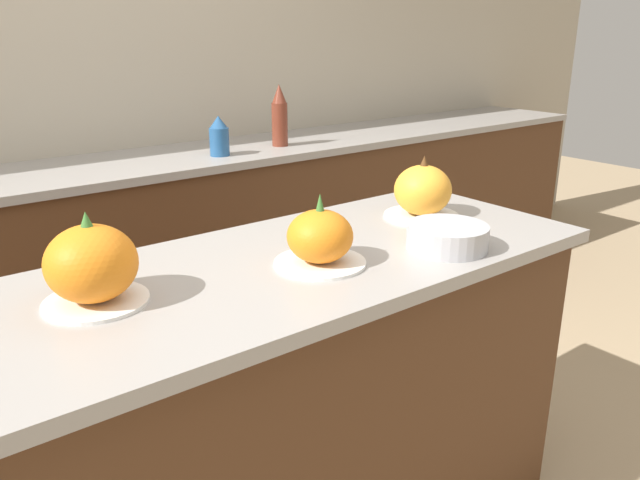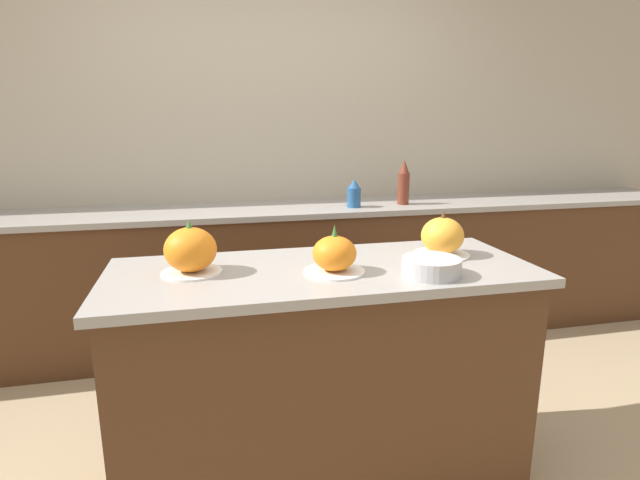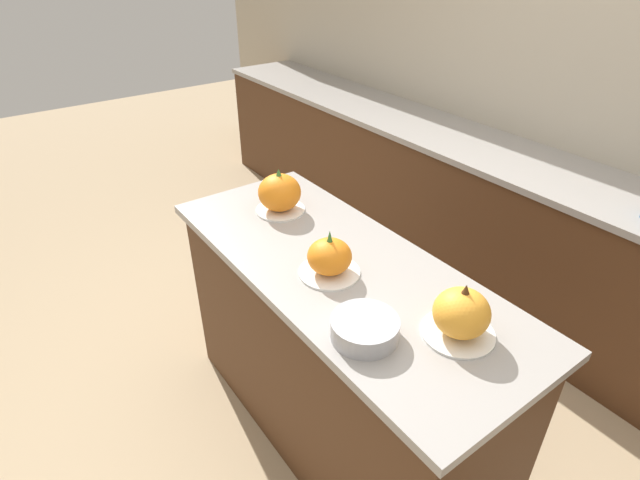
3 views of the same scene
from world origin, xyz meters
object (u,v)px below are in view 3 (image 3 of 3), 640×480
Objects in this scene: pumpkin_cake_right at (461,314)px; mixing_bowl at (365,328)px; pumpkin_cake_center at (329,258)px; pumpkin_cake_left at (280,193)px.

mixing_bowl is at bearing -123.59° from pumpkin_cake_right.
pumpkin_cake_right reaches higher than mixing_bowl.
pumpkin_cake_right is at bearing 14.60° from pumpkin_cake_center.
pumpkin_cake_center is 0.99× the size of pumpkin_cake_right.
pumpkin_cake_center is 1.07× the size of mixing_bowl.
pumpkin_cake_left is 0.51m from pumpkin_cake_center.
pumpkin_cake_left is at bearing 165.12° from mixing_bowl.
pumpkin_cake_left is at bearing 167.87° from pumpkin_cake_center.
pumpkin_cake_right is (0.99, 0.02, -0.01)m from pumpkin_cake_left.
pumpkin_cake_right is at bearing 56.41° from mixing_bowl.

